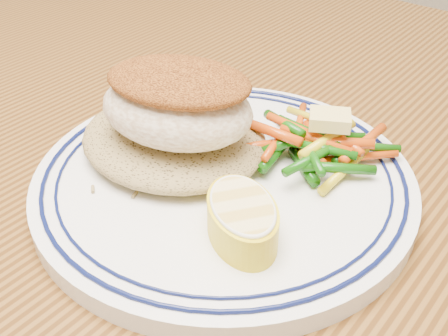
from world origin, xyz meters
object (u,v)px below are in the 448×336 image
(plate, at_px, (224,180))
(rice_pilaf, at_px, (174,135))
(fish_fillet, at_px, (177,102))
(dining_table, at_px, (247,274))
(lemon_wedge, at_px, (242,218))
(vegetable_pile, at_px, (316,144))

(plate, height_order, rice_pilaf, rice_pilaf)
(rice_pilaf, distance_m, fish_fillet, 0.04)
(dining_table, height_order, plate, plate)
(fish_fillet, bearing_deg, rice_pilaf, 149.77)
(fish_fillet, distance_m, lemon_wedge, 0.10)
(fish_fillet, bearing_deg, lemon_wedge, -23.48)
(rice_pilaf, height_order, vegetable_pile, same)
(lemon_wedge, bearing_deg, dining_table, 121.85)
(dining_table, relative_size, lemon_wedge, 17.78)
(rice_pilaf, bearing_deg, dining_table, 19.65)
(rice_pilaf, xyz_separation_m, lemon_wedge, (0.10, -0.04, 0.00))
(rice_pilaf, distance_m, vegetable_pile, 0.10)
(rice_pilaf, xyz_separation_m, vegetable_pile, (0.09, 0.06, -0.00))
(rice_pilaf, bearing_deg, vegetable_pile, 32.21)
(lemon_wedge, bearing_deg, vegetable_pile, 94.65)
(vegetable_pile, bearing_deg, fish_fillet, -140.40)
(vegetable_pile, bearing_deg, dining_table, -131.80)
(plate, xyz_separation_m, vegetable_pile, (0.04, 0.06, 0.02))
(fish_fillet, bearing_deg, vegetable_pile, 39.60)
(plate, distance_m, vegetable_pile, 0.07)
(dining_table, height_order, vegetable_pile, vegetable_pile)
(vegetable_pile, bearing_deg, rice_pilaf, -147.79)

